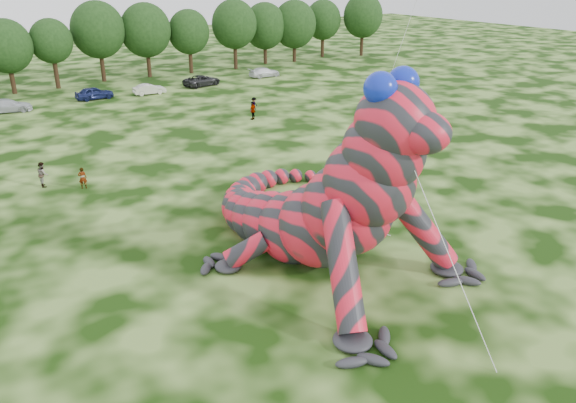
% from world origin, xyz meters
% --- Properties ---
extents(ground, '(240.00, 240.00, 0.00)m').
position_xyz_m(ground, '(0.00, 0.00, 0.00)').
color(ground, '#16330A').
rests_on(ground, ground).
extents(inflatable_gecko, '(22.84, 25.38, 10.86)m').
position_xyz_m(inflatable_gecko, '(0.58, 2.85, 5.43)').
color(inflatable_gecko, red).
rests_on(inflatable_gecko, ground).
extents(tree_8, '(6.14, 5.53, 8.94)m').
position_xyz_m(tree_8, '(-4.22, 56.99, 4.47)').
color(tree_8, black).
rests_on(tree_8, ground).
extents(tree_9, '(5.27, 4.74, 8.68)m').
position_xyz_m(tree_9, '(1.06, 57.35, 4.34)').
color(tree_9, black).
rests_on(tree_9, ground).
extents(tree_10, '(7.09, 6.38, 10.50)m').
position_xyz_m(tree_10, '(7.40, 58.58, 5.25)').
color(tree_10, black).
rests_on(tree_10, ground).
extents(tree_11, '(7.01, 6.31, 10.07)m').
position_xyz_m(tree_11, '(13.79, 58.20, 5.03)').
color(tree_11, black).
rests_on(tree_11, ground).
extents(tree_12, '(5.99, 5.39, 8.97)m').
position_xyz_m(tree_12, '(20.01, 57.74, 4.49)').
color(tree_12, black).
rests_on(tree_12, ground).
extents(tree_13, '(6.83, 6.15, 10.13)m').
position_xyz_m(tree_13, '(27.13, 57.13, 5.06)').
color(tree_13, black).
rests_on(tree_13, ground).
extents(tree_14, '(6.82, 6.14, 9.40)m').
position_xyz_m(tree_14, '(33.46, 58.72, 4.70)').
color(tree_14, black).
rests_on(tree_14, ground).
extents(tree_15, '(7.17, 6.45, 9.63)m').
position_xyz_m(tree_15, '(38.47, 57.77, 4.82)').
color(tree_15, black).
rests_on(tree_15, ground).
extents(tree_16, '(6.26, 5.63, 9.37)m').
position_xyz_m(tree_16, '(45.45, 59.37, 4.69)').
color(tree_16, black).
rests_on(tree_16, ground).
extents(tree_17, '(6.98, 6.28, 10.30)m').
position_xyz_m(tree_17, '(51.95, 56.66, 5.15)').
color(tree_17, black).
rests_on(tree_17, ground).
extents(car_3, '(5.18, 2.86, 1.42)m').
position_xyz_m(car_3, '(-6.59, 47.16, 0.71)').
color(car_3, silver).
rests_on(car_3, ground).
extents(car_4, '(4.41, 1.89, 1.49)m').
position_xyz_m(car_4, '(3.03, 48.18, 0.74)').
color(car_4, '#151D4E').
rests_on(car_4, ground).
extents(car_5, '(3.97, 1.62, 1.28)m').
position_xyz_m(car_5, '(9.43, 47.15, 0.64)').
color(car_5, beige).
rests_on(car_5, ground).
extents(car_6, '(5.48, 3.34, 1.42)m').
position_xyz_m(car_6, '(17.09, 48.21, 0.71)').
color(car_6, '#232325').
rests_on(car_6, ground).
extents(car_7, '(4.58, 1.90, 1.32)m').
position_xyz_m(car_7, '(27.20, 48.95, 0.66)').
color(car_7, silver).
rests_on(car_7, ground).
extents(spectator_1, '(0.75, 0.93, 1.81)m').
position_xyz_m(spectator_1, '(-8.39, 21.92, 0.91)').
color(spectator_1, gray).
rests_on(spectator_1, ground).
extents(spectator_3, '(1.18, 0.93, 1.87)m').
position_xyz_m(spectator_3, '(13.77, 29.64, 0.94)').
color(spectator_3, gray).
rests_on(spectator_3, ground).
extents(spectator_0, '(0.66, 0.54, 1.57)m').
position_xyz_m(spectator_0, '(-6.17, 19.85, 0.79)').
color(spectator_0, gray).
rests_on(spectator_0, ground).
extents(spectator_2, '(1.17, 0.89, 1.60)m').
position_xyz_m(spectator_2, '(15.47, 32.26, 0.80)').
color(spectator_2, gray).
rests_on(spectator_2, ground).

